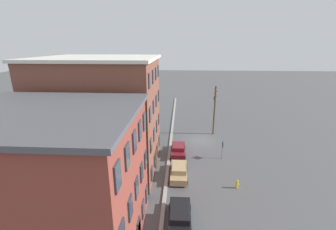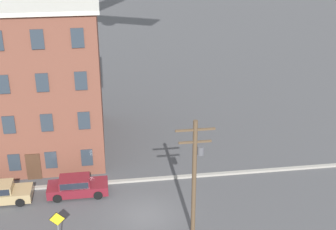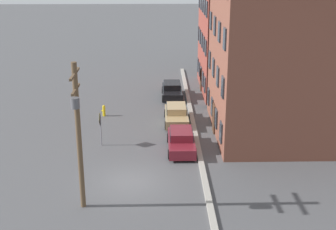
{
  "view_description": "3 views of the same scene",
  "coord_description": "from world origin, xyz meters",
  "px_view_note": "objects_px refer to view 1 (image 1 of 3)",
  "views": [
    {
      "loc": [
        -32.36,
        3.11,
        14.21
      ],
      "look_at": [
        -1.84,
        4.86,
        4.62
      ],
      "focal_mm": 24.0,
      "sensor_mm": 36.0,
      "label": 1
    },
    {
      "loc": [
        -2.35,
        -26.75,
        19.24
      ],
      "look_at": [
        1.87,
        2.53,
        6.32
      ],
      "focal_mm": 50.0,
      "sensor_mm": 36.0,
      "label": 2
    },
    {
      "loc": [
        25.32,
        1.76,
        13.2
      ],
      "look_at": [
        -0.65,
        2.29,
        4.05
      ],
      "focal_mm": 50.0,
      "sensor_mm": 36.0,
      "label": 3
    }
  ],
  "objects_px": {
    "car_black": "(180,216)",
    "car_tan": "(179,171)",
    "caution_sign": "(222,147)",
    "fire_hydrant": "(237,184)",
    "car_maroon": "(178,149)",
    "utility_pole": "(215,108)"
  },
  "relations": [
    {
      "from": "car_black",
      "to": "car_tan",
      "type": "distance_m",
      "value": 6.95
    },
    {
      "from": "caution_sign",
      "to": "car_tan",
      "type": "bearing_deg",
      "value": 129.5
    },
    {
      "from": "fire_hydrant",
      "to": "car_black",
      "type": "bearing_deg",
      "value": 131.47
    },
    {
      "from": "car_maroon",
      "to": "utility_pole",
      "type": "bearing_deg",
      "value": -36.76
    },
    {
      "from": "caution_sign",
      "to": "car_black",
      "type": "bearing_deg",
      "value": 154.91
    },
    {
      "from": "utility_pole",
      "to": "car_black",
      "type": "bearing_deg",
      "value": 164.91
    },
    {
      "from": "car_tan",
      "to": "caution_sign",
      "type": "height_order",
      "value": "caution_sign"
    },
    {
      "from": "car_tan",
      "to": "caution_sign",
      "type": "bearing_deg",
      "value": -50.5
    },
    {
      "from": "car_tan",
      "to": "utility_pole",
      "type": "height_order",
      "value": "utility_pole"
    },
    {
      "from": "car_maroon",
      "to": "utility_pole",
      "type": "height_order",
      "value": "utility_pole"
    },
    {
      "from": "car_black",
      "to": "fire_hydrant",
      "type": "distance_m",
      "value": 7.86
    },
    {
      "from": "car_black",
      "to": "caution_sign",
      "type": "bearing_deg",
      "value": -25.09
    },
    {
      "from": "utility_pole",
      "to": "car_tan",
      "type": "bearing_deg",
      "value": 156.99
    },
    {
      "from": "car_tan",
      "to": "car_maroon",
      "type": "height_order",
      "value": "same"
    },
    {
      "from": "caution_sign",
      "to": "utility_pole",
      "type": "xyz_separation_m",
      "value": [
        8.53,
        -0.01,
        2.88
      ]
    },
    {
      "from": "caution_sign",
      "to": "fire_hydrant",
      "type": "bearing_deg",
      "value": -175.57
    },
    {
      "from": "car_black",
      "to": "car_tan",
      "type": "height_order",
      "value": "same"
    },
    {
      "from": "car_black",
      "to": "car_tan",
      "type": "relative_size",
      "value": 1.0
    },
    {
      "from": "car_black",
      "to": "fire_hydrant",
      "type": "bearing_deg",
      "value": -48.53
    },
    {
      "from": "car_black",
      "to": "utility_pole",
      "type": "relative_size",
      "value": 0.55
    },
    {
      "from": "utility_pole",
      "to": "fire_hydrant",
      "type": "bearing_deg",
      "value": -178.15
    },
    {
      "from": "car_black",
      "to": "utility_pole",
      "type": "distance_m",
      "value": 21.12
    }
  ]
}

